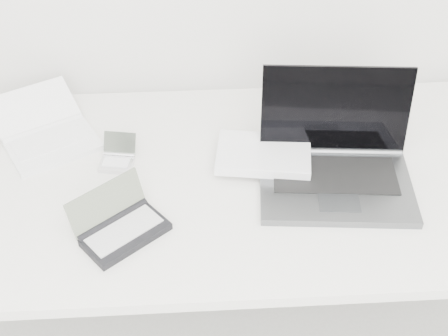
{
  "coord_description": "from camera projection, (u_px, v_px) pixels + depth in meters",
  "views": [
    {
      "loc": [
        -0.1,
        0.34,
        1.8
      ],
      "look_at": [
        -0.03,
        1.51,
        0.79
      ],
      "focal_mm": 50.0,
      "sensor_mm": 36.0,
      "label": 1
    }
  ],
  "objects": [
    {
      "name": "laptop_large",
      "position": [
        317.0,
        162.0,
        1.59
      ],
      "size": [
        0.51,
        0.36,
        0.26
      ],
      "rotation": [
        0.0,
        0.0,
        -0.09
      ],
      "color": "#56585B",
      "rests_on": "desk"
    },
    {
      "name": "desk",
      "position": [
        234.0,
        188.0,
        1.64
      ],
      "size": [
        1.6,
        0.8,
        0.73
      ],
      "color": "white",
      "rests_on": "ground"
    },
    {
      "name": "netbook_open_white",
      "position": [
        48.0,
        135.0,
        1.71
      ],
      "size": [
        0.34,
        0.37,
        0.08
      ],
      "rotation": [
        0.0,
        0.0,
        0.5
      ],
      "color": "white",
      "rests_on": "desk"
    },
    {
      "name": "pda_silver",
      "position": [
        118.0,
        158.0,
        1.64
      ],
      "size": [
        0.1,
        0.12,
        0.06
      ],
      "rotation": [
        0.0,
        0.0,
        -0.17
      ],
      "color": "silver",
      "rests_on": "desk"
    },
    {
      "name": "palmtop_charcoal",
      "position": [
        120.0,
        226.0,
        1.45
      ],
      "size": [
        0.24,
        0.23,
        0.11
      ],
      "rotation": [
        0.0,
        0.0,
        0.67
      ],
      "color": "black",
      "rests_on": "desk"
    }
  ]
}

